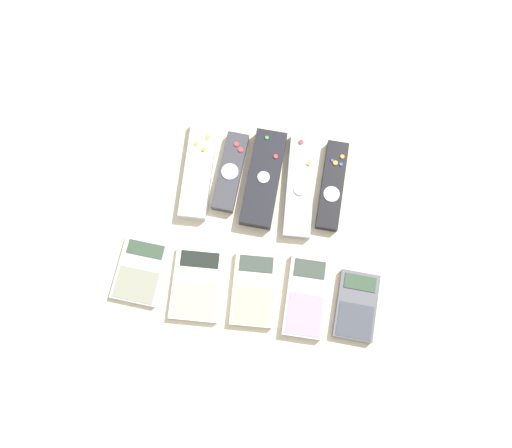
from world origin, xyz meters
TOP-DOWN VIEW (x-y plane):
  - ground_plane at (0.00, 0.00)m, footprint 3.00×3.00m
  - remote_0 at (-0.12, 0.12)m, footprint 0.06×0.19m
  - remote_1 at (-0.06, 0.12)m, footprint 0.05×0.15m
  - remote_2 at (0.00, 0.12)m, footprint 0.06×0.19m
  - remote_3 at (0.07, 0.12)m, footprint 0.06×0.20m
  - remote_4 at (0.13, 0.13)m, footprint 0.04×0.17m
  - calculator_0 at (-0.19, -0.09)m, footprint 0.09×0.12m
  - calculator_1 at (-0.09, -0.09)m, footprint 0.09×0.13m
  - calculator_2 at (0.02, -0.09)m, footprint 0.08×0.13m
  - calculator_3 at (0.11, -0.09)m, footprint 0.07×0.14m
  - calculator_4 at (0.20, -0.09)m, footprint 0.07×0.12m

SIDE VIEW (x-z plane):
  - ground_plane at x=0.00m, z-range 0.00..0.00m
  - calculator_0 at x=-0.19m, z-range 0.00..0.01m
  - calculator_1 at x=-0.09m, z-range 0.00..0.01m
  - calculator_2 at x=0.02m, z-range 0.00..0.02m
  - calculator_4 at x=0.20m, z-range 0.00..0.02m
  - calculator_3 at x=0.11m, z-range 0.00..0.02m
  - remote_3 at x=0.07m, z-range 0.00..0.02m
  - remote_4 at x=0.13m, z-range 0.00..0.02m
  - remote_1 at x=-0.06m, z-range 0.00..0.02m
  - remote_0 at x=-0.12m, z-range 0.00..0.02m
  - remote_2 at x=0.00m, z-range 0.00..0.02m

